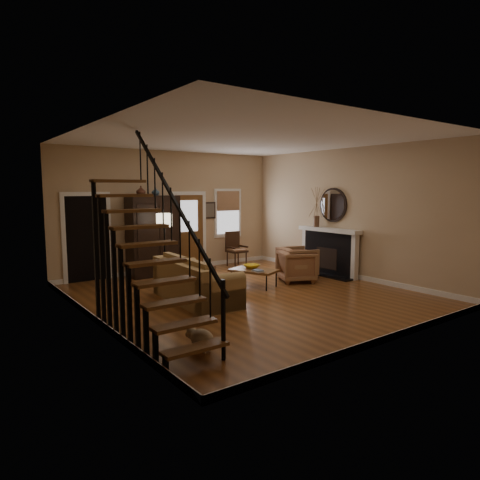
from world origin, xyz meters
TOP-DOWN VIEW (x-y plane):
  - room at (-0.41, 1.76)m, footprint 7.00×7.33m
  - staircase at (-2.78, -1.30)m, footprint 0.94×2.80m
  - fireplace at (3.13, 0.50)m, footprint 0.33×1.95m
  - armoire at (-0.70, 3.15)m, footprint 1.30×0.60m
  - vase_a at (-1.05, 3.05)m, footprint 0.24×0.24m
  - vase_b at (-0.65, 3.05)m, footprint 0.20×0.20m
  - sofa at (-1.12, 0.23)m, footprint 1.06×2.25m
  - coffee_table at (0.63, 0.57)m, footprint 0.98×1.22m
  - bowl at (0.68, 0.72)m, footprint 0.36×0.36m
  - books at (0.51, 0.27)m, footprint 0.19×0.27m
  - armchair_left at (1.82, 0.39)m, footprint 1.10×1.09m
  - armchair_right at (2.18, 0.74)m, footprint 1.07×1.05m
  - floor_lamp at (-0.79, 2.31)m, footprint 0.40×0.40m
  - side_chair at (1.85, 2.95)m, footprint 0.54×0.54m
  - dog at (-2.43, -2.14)m, footprint 0.36×0.49m

SIDE VIEW (x-z plane):
  - dog at x=-2.43m, z-range 0.00..0.32m
  - coffee_table at x=0.63m, z-range 0.00..0.41m
  - armchair_left at x=1.82m, z-range 0.00..0.76m
  - armchair_right at x=2.18m, z-range 0.00..0.79m
  - sofa at x=-1.12m, z-range 0.00..0.82m
  - books at x=0.51m, z-range 0.41..0.46m
  - bowl at x=0.68m, z-range 0.41..0.50m
  - side_chair at x=1.85m, z-range 0.00..1.02m
  - fireplace at x=3.13m, z-range -0.41..1.89m
  - floor_lamp at x=-0.79m, z-range 0.00..1.68m
  - armoire at x=-0.70m, z-range 0.00..2.10m
  - room at x=-0.41m, z-range -0.14..3.16m
  - staircase at x=-2.78m, z-range 0.00..3.20m
  - vase_b at x=-0.65m, z-range 2.10..2.31m
  - vase_a at x=-1.05m, z-range 2.10..2.35m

